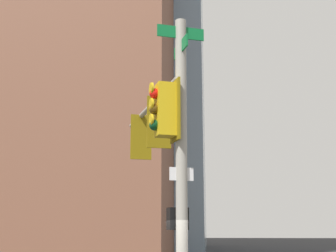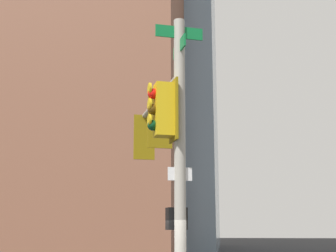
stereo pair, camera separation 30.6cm
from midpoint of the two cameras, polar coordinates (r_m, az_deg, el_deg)
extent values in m
cylinder|color=#9E998C|center=(8.55, 0.63, -6.92)|extent=(0.21, 0.21, 6.31)
cylinder|color=#9E998C|center=(11.15, -2.83, 2.49)|extent=(4.45, 1.77, 0.12)
cylinder|color=#9E998C|center=(9.62, -0.83, 2.09)|extent=(1.00, 0.44, 0.75)
cube|color=#0F6B33|center=(9.28, 0.58, 11.26)|extent=(0.36, 0.89, 0.24)
cube|color=#0F6B33|center=(9.16, 0.59, 9.54)|extent=(0.76, 0.31, 0.24)
cube|color=white|center=(8.56, 0.62, -5.84)|extent=(0.19, 0.43, 0.24)
cube|color=gold|center=(10.51, -2.19, 0.26)|extent=(0.44, 0.44, 1.00)
cube|color=#7D640C|center=(10.33, -1.94, 0.48)|extent=(0.23, 0.52, 1.16)
sphere|color=#470A07|center=(10.77, -2.44, 1.60)|extent=(0.20, 0.20, 0.20)
cylinder|color=gold|center=(10.85, -2.51, 1.98)|extent=(0.12, 0.23, 0.23)
sphere|color=#F29E0C|center=(10.70, -2.45, 0.04)|extent=(0.20, 0.20, 0.20)
cylinder|color=gold|center=(10.78, -2.53, 0.43)|extent=(0.12, 0.23, 0.23)
sphere|color=#0A3819|center=(10.64, -2.46, -1.54)|extent=(0.20, 0.20, 0.20)
cylinder|color=gold|center=(10.72, -2.54, -1.13)|extent=(0.12, 0.23, 0.23)
cube|color=gold|center=(12.24, -4.20, -1.49)|extent=(0.44, 0.44, 1.00)
cube|color=#7D640C|center=(12.06, -4.02, -1.33)|extent=(0.23, 0.52, 1.16)
sphere|color=#470A07|center=(12.50, -4.37, -0.31)|extent=(0.20, 0.20, 0.20)
cylinder|color=gold|center=(12.58, -4.42, 0.03)|extent=(0.12, 0.23, 0.23)
sphere|color=#4C330A|center=(12.44, -4.39, -1.66)|extent=(0.20, 0.20, 0.20)
cylinder|color=gold|center=(12.52, -4.44, -1.31)|extent=(0.12, 0.23, 0.23)
sphere|color=green|center=(12.39, -4.41, -3.03)|extent=(0.20, 0.20, 0.20)
cylinder|color=gold|center=(12.47, -4.47, -2.66)|extent=(0.12, 0.23, 0.23)
cube|color=gold|center=(8.69, -1.33, 1.95)|extent=(0.44, 0.44, 1.00)
cube|color=#7D640C|center=(8.74, -0.13, 1.87)|extent=(0.52, 0.23, 1.16)
sphere|color=red|center=(8.72, -2.63, 3.95)|extent=(0.20, 0.20, 0.20)
cylinder|color=gold|center=(8.73, -3.04, 4.55)|extent=(0.23, 0.12, 0.23)
sphere|color=#4C330A|center=(8.64, -2.65, 2.04)|extent=(0.20, 0.20, 0.20)
cylinder|color=gold|center=(8.65, -3.06, 2.65)|extent=(0.23, 0.12, 0.23)
sphere|color=#0A3819|center=(8.58, -2.67, 0.10)|extent=(0.20, 0.20, 0.20)
cylinder|color=gold|center=(8.58, -3.08, 0.71)|extent=(0.23, 0.12, 0.23)
cube|color=black|center=(8.76, 0.15, -11.18)|extent=(0.36, 0.43, 0.40)
cube|color=#EA5914|center=(8.89, -0.09, -11.20)|extent=(0.11, 0.24, 0.28)
cube|color=brown|center=(45.78, -10.93, 14.28)|extent=(27.91, 18.21, 45.18)
camera|label=1|loc=(0.15, -90.91, 0.20)|focal=50.24mm
camera|label=2|loc=(0.15, 89.09, -0.20)|focal=50.24mm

